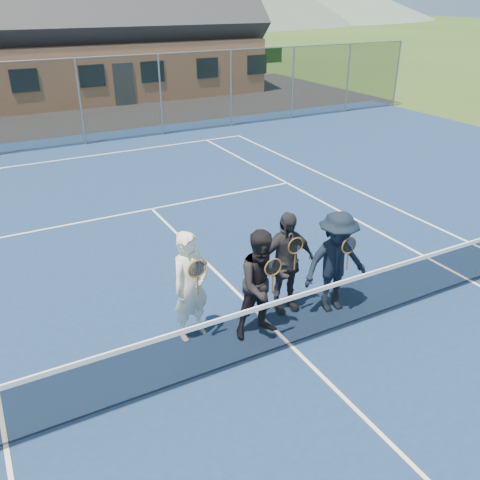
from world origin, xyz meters
The scene contains 11 objects.
ground centered at (0.00, 20.00, 0.00)m, with size 220.00×220.00×0.00m, color #304D1B.
court_surface centered at (0.00, 0.00, 0.01)m, with size 30.00×30.00×0.02m, color navy.
hedge_row centered at (0.00, 32.00, 0.55)m, with size 40.00×1.20×1.10m, color black.
court_markings centered at (0.00, 0.00, 0.02)m, with size 11.03×23.83×0.01m.
tennis_net centered at (0.00, 0.00, 0.54)m, with size 11.68×0.08×1.10m.
perimeter_fence centered at (0.00, 13.50, 1.52)m, with size 30.07×0.07×3.02m.
clubhouse centered at (4.00, 24.00, 3.99)m, with size 15.60×8.20×7.70m.
player_a centered at (-1.21, 1.03, 0.92)m, with size 0.74×0.58×1.80m.
player_b centered at (-0.22, 0.55, 0.92)m, with size 0.93×0.75×1.80m.
player_c centered at (0.47, 0.98, 0.92)m, with size 1.10×0.56×1.80m.
player_d centered at (1.22, 0.58, 0.92)m, with size 1.23×0.79×1.80m.
Camera 1 is at (-3.74, -5.20, 4.94)m, focal length 38.00 mm.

